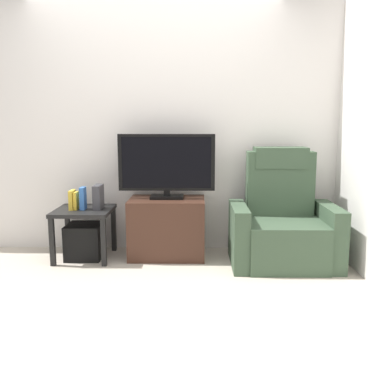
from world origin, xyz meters
name	(u,v)px	position (x,y,z in m)	size (l,w,h in m)	color
ground_plane	(145,287)	(0.00, 0.00, 0.00)	(6.40, 6.40, 0.00)	#B2A899
wall_back	(156,124)	(0.00, 1.13, 1.30)	(6.40, 0.06, 2.60)	silver
tv_stand	(167,227)	(0.12, 0.82, 0.29)	(0.73, 0.50, 0.58)	#3D2319
television	(167,165)	(0.12, 0.84, 0.91)	(0.94, 0.20, 0.63)	black
recliner_armchair	(283,224)	(1.23, 0.66, 0.37)	(0.98, 0.78, 1.08)	#384C38
side_table	(84,217)	(-0.68, 0.75, 0.41)	(0.54, 0.54, 0.49)	black
subwoofer_box	(85,241)	(-0.68, 0.75, 0.17)	(0.34, 0.34, 0.34)	black
book_leftmost	(72,200)	(-0.78, 0.73, 0.58)	(0.04, 0.14, 0.19)	gold
book_middle	(76,201)	(-0.74, 0.73, 0.57)	(0.03, 0.11, 0.17)	gold
book_rightmost	(83,198)	(-0.67, 0.73, 0.60)	(0.04, 0.11, 0.22)	#3366B2
game_console	(98,197)	(-0.53, 0.76, 0.61)	(0.07, 0.20, 0.23)	#333338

